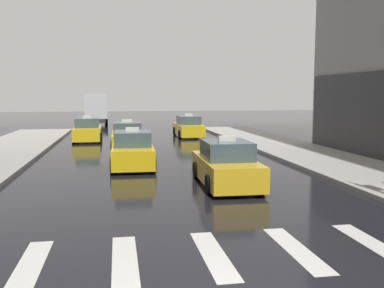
{
  "coord_description": "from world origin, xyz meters",
  "views": [
    {
      "loc": [
        -1.89,
        -5.28,
        3.27
      ],
      "look_at": [
        0.42,
        8.0,
        1.71
      ],
      "focal_mm": 40.13,
      "sensor_mm": 36.0,
      "label": 1
    }
  ],
  "objects_px": {
    "taxi_lead": "(226,165)",
    "taxi_fourth": "(88,131)",
    "box_truck": "(96,108)",
    "taxi_second": "(133,151)",
    "taxi_fifth": "(188,127)",
    "taxi_third": "(127,137)"
  },
  "relations": [
    {
      "from": "taxi_lead",
      "to": "taxi_fourth",
      "type": "xyz_separation_m",
      "value": [
        -5.92,
        16.14,
        0.0
      ]
    },
    {
      "from": "taxi_fourth",
      "to": "box_truck",
      "type": "xyz_separation_m",
      "value": [
        -0.1,
        15.78,
        1.13
      ]
    },
    {
      "from": "taxi_second",
      "to": "taxi_fifth",
      "type": "distance_m",
      "value": 14.05
    },
    {
      "from": "taxi_fourth",
      "to": "taxi_fifth",
      "type": "distance_m",
      "value": 7.67
    },
    {
      "from": "taxi_fourth",
      "to": "taxi_fifth",
      "type": "bearing_deg",
      "value": 12.7
    },
    {
      "from": "taxi_fifth",
      "to": "box_truck",
      "type": "bearing_deg",
      "value": 118.3
    },
    {
      "from": "taxi_fifth",
      "to": "taxi_third",
      "type": "bearing_deg",
      "value": -125.35
    },
    {
      "from": "taxi_third",
      "to": "taxi_fifth",
      "type": "distance_m",
      "value": 8.37
    },
    {
      "from": "taxi_fourth",
      "to": "box_truck",
      "type": "bearing_deg",
      "value": 90.36
    },
    {
      "from": "taxi_fourth",
      "to": "taxi_fifth",
      "type": "relative_size",
      "value": 1.0
    },
    {
      "from": "taxi_third",
      "to": "taxi_fourth",
      "type": "distance_m",
      "value": 5.78
    },
    {
      "from": "taxi_lead",
      "to": "taxi_fourth",
      "type": "height_order",
      "value": "same"
    },
    {
      "from": "taxi_second",
      "to": "taxi_fourth",
      "type": "height_order",
      "value": "same"
    },
    {
      "from": "taxi_second",
      "to": "taxi_fifth",
      "type": "height_order",
      "value": "same"
    },
    {
      "from": "taxi_third",
      "to": "box_truck",
      "type": "distance_m",
      "value": 21.13
    },
    {
      "from": "taxi_second",
      "to": "taxi_fifth",
      "type": "bearing_deg",
      "value": 70.27
    },
    {
      "from": "taxi_lead",
      "to": "box_truck",
      "type": "relative_size",
      "value": 0.6
    },
    {
      "from": "box_truck",
      "to": "taxi_fifth",
      "type": "bearing_deg",
      "value": -61.7
    },
    {
      "from": "box_truck",
      "to": "taxi_fourth",
      "type": "bearing_deg",
      "value": -89.64
    },
    {
      "from": "taxi_third",
      "to": "taxi_fourth",
      "type": "height_order",
      "value": "same"
    },
    {
      "from": "taxi_lead",
      "to": "taxi_fourth",
      "type": "distance_m",
      "value": 17.2
    },
    {
      "from": "taxi_fourth",
      "to": "taxi_fifth",
      "type": "xyz_separation_m",
      "value": [
        7.49,
        1.69,
        0.0
      ]
    }
  ]
}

